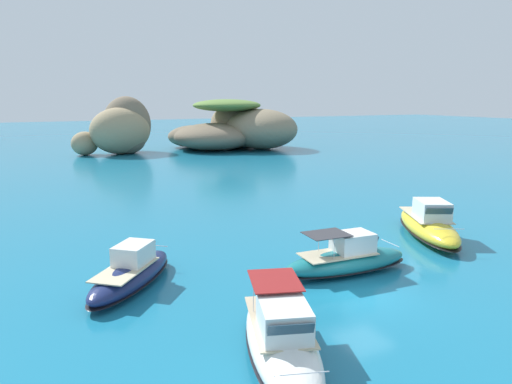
% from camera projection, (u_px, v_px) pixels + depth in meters
% --- Properties ---
extents(ground_plane, '(400.00, 400.00, 0.00)m').
position_uv_depth(ground_plane, '(365.00, 295.00, 23.21)').
color(ground_plane, '#197093').
extents(islet_large, '(26.85, 23.96, 9.59)m').
position_uv_depth(islet_large, '(236.00, 129.00, 91.39)').
color(islet_large, '#84755B').
rests_on(islet_large, ground).
extents(islet_small, '(16.18, 13.55, 10.13)m').
position_uv_depth(islet_small, '(122.00, 130.00, 82.60)').
color(islet_small, '#756651').
rests_on(islet_small, ground).
extents(motorboat_teal, '(7.98, 2.75, 2.47)m').
position_uv_depth(motorboat_teal, '(347.00, 260.00, 26.06)').
color(motorboat_teal, '#19727A').
rests_on(motorboat_teal, ground).
extents(motorboat_navy, '(6.54, 7.25, 2.23)m').
position_uv_depth(motorboat_navy, '(131.00, 273.00, 24.21)').
color(motorboat_navy, navy).
rests_on(motorboat_navy, ground).
extents(motorboat_white, '(4.95, 8.78, 2.64)m').
position_uv_depth(motorboat_white, '(282.00, 340.00, 17.29)').
color(motorboat_white, white).
rests_on(motorboat_white, ground).
extents(motorboat_yellow, '(6.72, 9.65, 2.76)m').
position_uv_depth(motorboat_yellow, '(429.00, 225.00, 32.74)').
color(motorboat_yellow, yellow).
rests_on(motorboat_yellow, ground).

